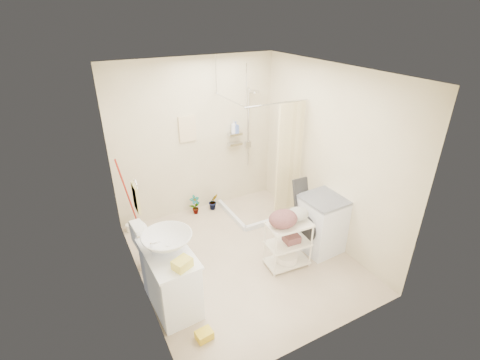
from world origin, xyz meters
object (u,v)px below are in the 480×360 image
object	(u,v)px
toilet	(161,241)
washing_machine	(322,223)
vanity	(171,279)
laundry_rack	(288,240)

from	to	relation	value
toilet	washing_machine	distance (m)	2.31
vanity	toilet	world-z (taller)	vanity
toilet	washing_machine	bearing A→B (deg)	-113.92
vanity	washing_machine	xyz separation A→B (m)	(2.30, 0.05, 0.03)
vanity	toilet	bearing A→B (deg)	78.65
washing_machine	laundry_rack	world-z (taller)	washing_machine
toilet	washing_machine	xyz separation A→B (m)	(2.18, -0.77, 0.06)
vanity	toilet	distance (m)	0.83
vanity	washing_machine	size ratio (longest dim) A/B	1.05
washing_machine	laundry_rack	distance (m)	0.67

